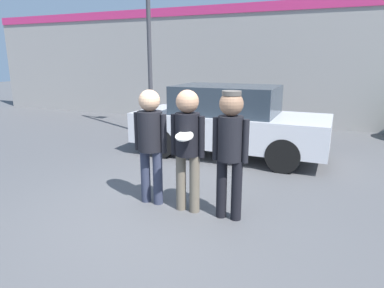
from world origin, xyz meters
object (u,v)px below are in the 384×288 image
Objects in this scene: person_middle_with_frisbee at (188,140)px; person_right at (230,143)px; person_left at (150,136)px; parked_car_near at (229,121)px.

person_right reaches higher than person_middle_with_frisbee.
person_left is 0.99× the size of person_middle_with_frisbee.
person_middle_with_frisbee is 0.41× the size of parked_car_near.
person_right is 0.41× the size of parked_car_near.
person_right reaches higher than parked_car_near.
person_left is 0.64m from person_middle_with_frisbee.
person_right is at bearing -2.09° from person_left.
person_right is (1.28, -0.05, 0.03)m from person_left.
parked_car_near is at bearing 96.57° from person_middle_with_frisbee.
person_left reaches higher than parked_car_near.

